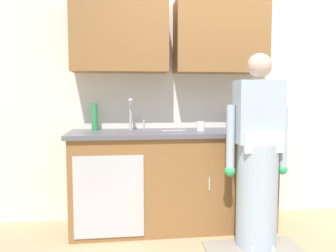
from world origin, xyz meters
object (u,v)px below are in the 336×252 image
Objects in this scene: sink at (135,133)px; bottle_water_short at (251,115)px; bottle_water_tall at (95,117)px; cup_by_sink at (200,126)px; person_at_sink at (257,166)px; knife_on_counter at (173,130)px; bottle_cleaner_spray at (230,119)px; sponge at (261,129)px.

sink is 1.80× the size of bottle_water_short.
bottle_water_tall is 1.04m from cup_by_sink.
cup_by_sink is (1.01, -0.22, -0.08)m from bottle_water_tall.
sink is 0.31× the size of person_at_sink.
sink reaches higher than bottle_water_tall.
knife_on_counter is at bearing -168.24° from bottle_water_short.
person_at_sink is at bearing -88.44° from bottle_cleaner_spray.
bottle_water_tall is at bearing 167.57° from cup_by_sink.
person_at_sink is at bearing 130.96° from knife_on_counter.
cup_by_sink is at bearing 178.11° from sponge.
bottle_water_tall reaches higher than bottle_cleaner_spray.
bottle_water_short is 1.60m from bottle_water_tall.
sponge is at bearing 167.19° from knife_on_counter.
bottle_water_short is 0.27m from sponge.
cup_by_sink is 0.26m from knife_on_counter.
bottle_cleaner_spray is at bearing 9.79° from sink.
sponge is (0.24, -0.23, -0.08)m from bottle_cleaner_spray.
cup_by_sink is (-0.38, 0.50, 0.29)m from person_at_sink.
bottle_water_tall is at bearing 179.42° from bottle_cleaner_spray.
sink is 5.54× the size of cup_by_sink.
person_at_sink is 17.95× the size of cup_by_sink.
person_at_sink reaches higher than knife_on_counter.
person_at_sink is (1.00, -0.54, -0.23)m from sink.
bottle_water_tall is 2.88× the size of cup_by_sink.
bottle_water_short is 1.47× the size of bottle_cleaner_spray.
sponge is (0.22, 0.48, 0.26)m from person_at_sink.
bottle_water_short is at bearing 92.13° from sponge.
sink is 2.08× the size of knife_on_counter.
bottle_water_tall is at bearing 171.40° from sponge.
bottle_water_tall is 0.79m from knife_on_counter.
cup_by_sink is at bearing -159.73° from bottle_water_short.
person_at_sink is 8.61× the size of bottle_cleaner_spray.
sponge is (0.01, -0.24, -0.12)m from bottle_water_short.
bottle_water_short is 0.87m from knife_on_counter.
cup_by_sink is 0.38× the size of knife_on_counter.
sponge is (1.22, -0.06, 0.03)m from sink.
bottle_water_tall is (-1.37, 0.01, 0.04)m from bottle_cleaner_spray.
sink is 1.00m from bottle_cleaner_spray.
sink is at bearing 176.29° from cup_by_sink.
person_at_sink is at bearing -114.57° from sponge.
bottle_water_tall is (-0.39, 0.18, 0.14)m from sink.
bottle_water_tall is 1.63m from sponge.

